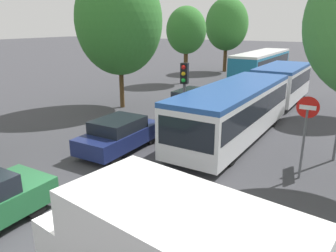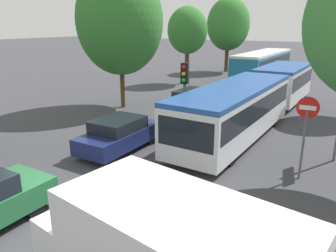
{
  "view_description": "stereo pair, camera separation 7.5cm",
  "coord_description": "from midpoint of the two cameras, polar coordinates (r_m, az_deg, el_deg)",
  "views": [
    {
      "loc": [
        6.17,
        -4.76,
        5.0
      ],
      "look_at": [
        0.2,
        5.83,
        1.2
      ],
      "focal_mm": 35.0,
      "sensor_mm": 36.0,
      "label": 1
    },
    {
      "loc": [
        6.24,
        -4.73,
        5.0
      ],
      "look_at": [
        0.2,
        5.83,
        1.2
      ],
      "focal_mm": 35.0,
      "sensor_mm": 36.0,
      "label": 2
    }
  ],
  "objects": [
    {
      "name": "no_entry_sign",
      "position": [
        11.43,
        23.0,
        0.09
      ],
      "size": [
        0.7,
        0.08,
        2.82
      ],
      "rotation": [
        0.0,
        0.0,
        -1.57
      ],
      "color": "#56595E",
      "rests_on": "ground"
    },
    {
      "name": "articulated_bus",
      "position": [
        18.2,
        15.7,
        5.26
      ],
      "size": [
        3.18,
        16.32,
        2.41
      ],
      "rotation": [
        0.0,
        0.0,
        -1.62
      ],
      "color": "silver",
      "rests_on": "ground"
    },
    {
      "name": "tree_left_far",
      "position": [
        28.82,
        3.48,
        16.26
      ],
      "size": [
        3.39,
        3.39,
        6.46
      ],
      "color": "#51381E",
      "rests_on": "ground"
    },
    {
      "name": "queued_car_white",
      "position": [
        18.72,
        4.69,
        4.14
      ],
      "size": [
        1.87,
        4.25,
        1.46
      ],
      "rotation": [
        0.0,
        0.0,
        1.55
      ],
      "color": "white",
      "rests_on": "ground"
    },
    {
      "name": "ground_plane",
      "position": [
        9.27,
        -19.93,
        -16.45
      ],
      "size": [
        200.0,
        200.0,
        0.0
      ],
      "primitive_type": "plane",
      "color": "#3D3D42"
    },
    {
      "name": "tree_left_distant",
      "position": [
        36.71,
        10.51,
        17.02
      ],
      "size": [
        4.48,
        4.48,
        7.71
      ],
      "color": "#51381E",
      "rests_on": "ground"
    },
    {
      "name": "queued_car_navy",
      "position": [
        13.54,
        -8.25,
        -1.39
      ],
      "size": [
        1.74,
        3.95,
        1.36
      ],
      "rotation": [
        0.0,
        0.0,
        1.55
      ],
      "color": "navy",
      "rests_on": "ground"
    },
    {
      "name": "traffic_light",
      "position": [
        14.45,
        3.05,
        7.36
      ],
      "size": [
        0.35,
        0.38,
        3.4
      ],
      "rotation": [
        0.0,
        0.0,
        -1.42
      ],
      "color": "#56595E",
      "rests_on": "ground"
    },
    {
      "name": "tree_left_mid",
      "position": [
        20.21,
        -8.48,
        17.2
      ],
      "size": [
        5.08,
        5.08,
        8.3
      ],
      "color": "#51381E",
      "rests_on": "ground"
    },
    {
      "name": "city_bus_rear",
      "position": [
        33.48,
        16.27,
        10.52
      ],
      "size": [
        2.98,
        11.45,
        2.44
      ],
      "rotation": [
        0.0,
        0.0,
        1.53
      ],
      "color": "teal",
      "rests_on": "ground"
    }
  ]
}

